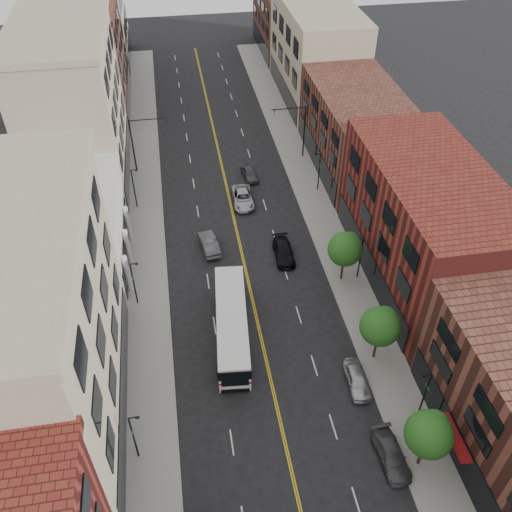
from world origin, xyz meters
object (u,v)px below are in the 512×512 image
city_bus (232,324)px  car_lane_b (243,198)px  car_parked_mid (391,455)px  car_lane_a (284,252)px  car_parked_far (357,380)px  car_lane_c (250,173)px  car_lane_behind (209,244)px

city_bus → car_lane_b: (4.06, 20.51, -1.10)m
car_parked_mid → car_lane_a: car_lane_a is taller
city_bus → car_parked_far: bearing=-30.6°
car_parked_far → car_lane_c: 32.80m
car_parked_mid → car_lane_behind: car_lane_behind is taller
city_bus → car_parked_far: city_bus is taller
car_lane_b → car_lane_c: car_lane_b is taller
car_parked_far → car_lane_a: size_ratio=0.87×
car_parked_far → car_lane_behind: 22.06m
car_parked_mid → car_lane_c: bearing=93.7°
car_lane_behind → car_lane_b: size_ratio=0.87×
car_parked_mid → car_lane_a: size_ratio=0.96×
car_lane_behind → car_parked_far: bearing=110.0°
car_parked_far → car_lane_behind: size_ratio=0.92×
car_parked_mid → car_lane_c: (-4.25, 39.42, 0.00)m
city_bus → car_lane_c: (5.71, 25.72, -1.16)m
car_parked_far → car_lane_behind: bearing=120.3°
car_lane_a → car_lane_behind: bearing=163.1°
car_parked_mid → car_lane_c: car_lane_c is taller
city_bus → car_lane_behind: size_ratio=2.72×
car_parked_far → car_lane_c: bearing=99.2°
car_parked_far → car_lane_behind: car_lane_behind is taller
car_parked_far → car_lane_b: size_ratio=0.80×
car_lane_a → city_bus: bearing=-122.3°
car_parked_mid → car_lane_behind: bearing=109.7°
car_parked_mid → city_bus: bearing=123.5°
car_lane_a → car_parked_far: bearing=-79.1°
car_parked_mid → car_parked_far: size_ratio=1.09×
city_bus → car_lane_b: city_bus is taller
car_lane_behind → car_lane_c: car_lane_behind is taller
car_parked_mid → car_lane_behind: 28.46m
car_parked_mid → car_lane_a: bearing=95.0°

